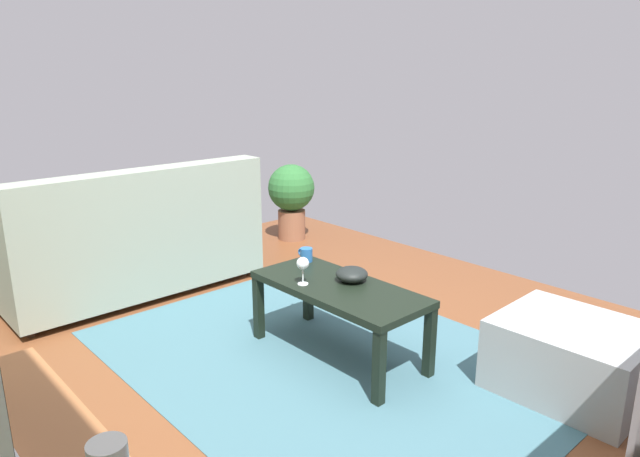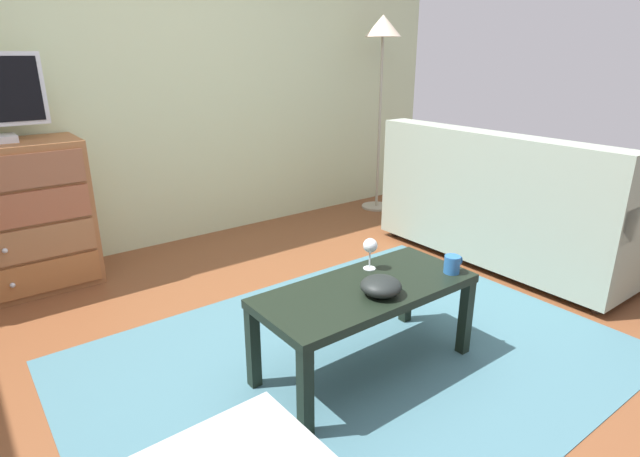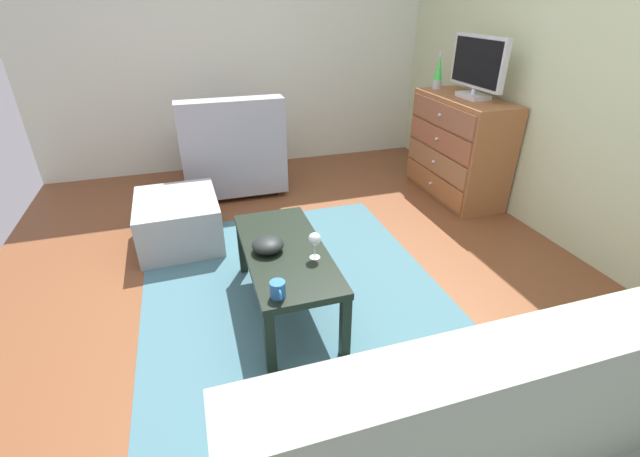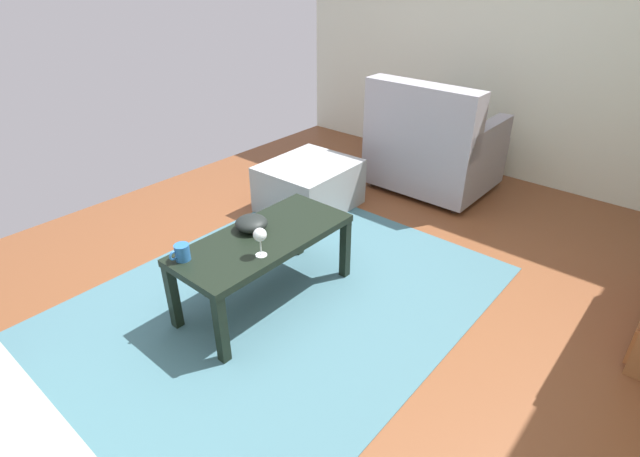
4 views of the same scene
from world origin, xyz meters
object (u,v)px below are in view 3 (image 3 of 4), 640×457
object	(u,v)px
armchair	(232,154)
tv	(478,66)
dresser	(458,148)
wine_glass	(315,240)
mug	(278,290)
bowl_decorative	(268,245)
lava_lamp	(438,73)
coffee_table	(285,257)
ottoman	(179,221)

from	to	relation	value
armchair	tv	bearing A→B (deg)	68.24
dresser	wine_glass	bearing A→B (deg)	-52.79
dresser	mug	bearing A→B (deg)	-51.44
bowl_decorative	tv	bearing A→B (deg)	119.46
wine_glass	bowl_decorative	xyz separation A→B (m)	(-0.15, -0.23, -0.08)
wine_glass	bowl_decorative	distance (m)	0.29
tv	armchair	size ratio (longest dim) A/B	0.72
dresser	lava_lamp	distance (m)	0.74
wine_glass	mug	size ratio (longest dim) A/B	1.38
coffee_table	mug	bearing A→B (deg)	-17.31
dresser	wine_glass	world-z (taller)	dresser
dresser	ottoman	xyz separation A→B (m)	(0.18, -2.55, -0.28)
tv	coffee_table	xyz separation A→B (m)	(1.17, -1.97, -0.82)
ottoman	tv	bearing A→B (deg)	92.70
tv	wine_glass	xyz separation A→B (m)	(1.32, -1.84, -0.65)
coffee_table	mug	distance (m)	0.46
dresser	armchair	size ratio (longest dim) A/B	1.11
tv	armchair	xyz separation A→B (m)	(-0.81, -2.03, -0.82)
dresser	wine_glass	size ratio (longest dim) A/B	6.66
wine_glass	armchair	bearing A→B (deg)	-174.71
tv	coffee_table	bearing A→B (deg)	-59.24
tv	bowl_decorative	size ratio (longest dim) A/B	3.71
lava_lamp	wine_glass	size ratio (longest dim) A/B	2.10
coffee_table	wine_glass	size ratio (longest dim) A/B	6.55
lava_lamp	coffee_table	world-z (taller)	lava_lamp
coffee_table	wine_glass	xyz separation A→B (m)	(0.14, 0.14, 0.17)
coffee_table	ottoman	size ratio (longest dim) A/B	1.47
dresser	wine_glass	xyz separation A→B (m)	(1.38, -1.81, 0.08)
lava_lamp	ottoman	distance (m)	2.73
dresser	bowl_decorative	distance (m)	2.39
wine_glass	ottoman	distance (m)	1.45
lava_lamp	mug	world-z (taller)	lava_lamp
lava_lamp	ottoman	size ratio (longest dim) A/B	0.47
coffee_table	lava_lamp	bearing A→B (deg)	130.98
bowl_decorative	wine_glass	bearing A→B (deg)	57.63
lava_lamp	dresser	bearing A→B (deg)	5.87
wine_glass	armchair	world-z (taller)	armchair
coffee_table	mug	size ratio (longest dim) A/B	9.02
lava_lamp	bowl_decorative	distance (m)	2.66
dresser	ottoman	distance (m)	2.58
mug	armchair	world-z (taller)	armchair
lava_lamp	coffee_table	size ratio (longest dim) A/B	0.32
tv	coffee_table	distance (m)	2.44
lava_lamp	armchair	size ratio (longest dim) A/B	0.35
dresser	coffee_table	world-z (taller)	dresser
mug	armchair	xyz separation A→B (m)	(-2.41, 0.07, -0.10)
wine_glass	mug	distance (m)	0.40
ottoman	dresser	bearing A→B (deg)	94.02
dresser	bowl_decorative	world-z (taller)	dresser
lava_lamp	mug	size ratio (longest dim) A/B	2.89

